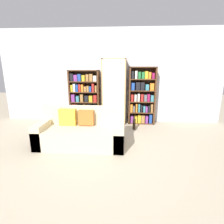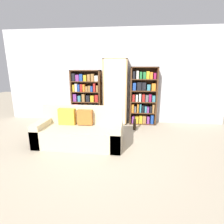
{
  "view_description": "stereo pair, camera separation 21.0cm",
  "coord_description": "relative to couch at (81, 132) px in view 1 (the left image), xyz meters",
  "views": [
    {
      "loc": [
        0.43,
        -2.92,
        1.62
      ],
      "look_at": [
        0.14,
        1.29,
        0.53
      ],
      "focal_mm": 28.0,
      "sensor_mm": 36.0,
      "label": 1
    },
    {
      "loc": [
        0.64,
        -2.9,
        1.62
      ],
      "look_at": [
        0.14,
        1.29,
        0.53
      ],
      "focal_mm": 28.0,
      "sensor_mm": 36.0,
      "label": 2
    }
  ],
  "objects": [
    {
      "name": "wine_bottle",
      "position": [
        1.18,
        1.0,
        -0.13
      ],
      "size": [
        0.08,
        0.08,
        0.37
      ],
      "color": "black",
      "rests_on": "ground"
    },
    {
      "name": "wall_back",
      "position": [
        0.46,
        1.79,
        1.07
      ],
      "size": [
        6.54,
        0.06,
        2.7
      ],
      "color": "silver",
      "rests_on": "ground"
    },
    {
      "name": "ground_plane",
      "position": [
        0.46,
        -0.53,
        -0.28
      ],
      "size": [
        16.0,
        16.0,
        0.0
      ],
      "primitive_type": "plane",
      "color": "tan"
    },
    {
      "name": "couch",
      "position": [
        0.0,
        0.0,
        0.0
      ],
      "size": [
        1.81,
        0.81,
        0.79
      ],
      "color": "beige",
      "rests_on": "ground"
    },
    {
      "name": "bookshelf_left",
      "position": [
        -0.26,
        1.59,
        0.47
      ],
      "size": [
        0.88,
        0.32,
        1.54
      ],
      "color": "#4C2D19",
      "rests_on": "ground"
    },
    {
      "name": "bookshelf_right",
      "position": [
        1.41,
        1.59,
        0.5
      ],
      "size": [
        0.75,
        0.32,
        1.63
      ],
      "color": "#4C2D19",
      "rests_on": "ground"
    },
    {
      "name": "display_cabinet",
      "position": [
        0.6,
        1.57,
        0.64
      ],
      "size": [
        0.68,
        0.36,
        1.86
      ],
      "color": "tan",
      "rests_on": "ground"
    }
  ]
}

